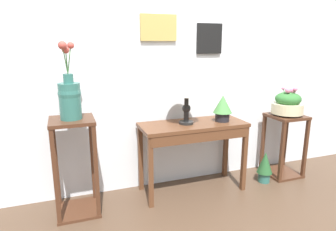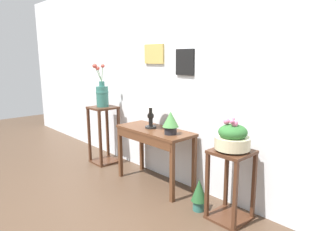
{
  "view_description": "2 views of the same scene",
  "coord_description": "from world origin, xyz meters",
  "px_view_note": "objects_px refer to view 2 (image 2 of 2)",
  "views": [
    {
      "loc": [
        -1.32,
        -1.4,
        1.51
      ],
      "look_at": [
        -0.35,
        1.31,
        0.81
      ],
      "focal_mm": 31.32,
      "sensor_mm": 36.0,
      "label": 1
    },
    {
      "loc": [
        2.58,
        -1.15,
        1.62
      ],
      "look_at": [
        0.03,
        1.3,
        0.92
      ],
      "focal_mm": 31.2,
      "sensor_mm": 36.0,
      "label": 2
    }
  ],
  "objects_px": {
    "flower_vase_tall_left": "(102,93)",
    "planter_bowl_wide_right": "(233,138)",
    "console_table": "(153,138)",
    "pedestal_stand_left": "(104,135)",
    "pedestal_stand_right": "(230,185)",
    "table_lamp": "(150,100)",
    "potted_plant_on_console": "(171,122)",
    "potted_plant_floor": "(199,193)"
  },
  "relations": [
    {
      "from": "console_table",
      "to": "potted_plant_on_console",
      "type": "bearing_deg",
      "value": -0.88
    },
    {
      "from": "table_lamp",
      "to": "potted_plant_on_console",
      "type": "height_order",
      "value": "table_lamp"
    },
    {
      "from": "console_table",
      "to": "planter_bowl_wide_right",
      "type": "distance_m",
      "value": 1.18
    },
    {
      "from": "flower_vase_tall_left",
      "to": "table_lamp",
      "type": "bearing_deg",
      "value": 1.95
    },
    {
      "from": "pedestal_stand_left",
      "to": "flower_vase_tall_left",
      "type": "distance_m",
      "value": 0.65
    },
    {
      "from": "console_table",
      "to": "pedestal_stand_left",
      "type": "bearing_deg",
      "value": -179.46
    },
    {
      "from": "console_table",
      "to": "pedestal_stand_left",
      "type": "xyz_separation_m",
      "value": [
        -1.16,
        -0.01,
        -0.18
      ]
    },
    {
      "from": "potted_plant_floor",
      "to": "console_table",
      "type": "bearing_deg",
      "value": 174.16
    },
    {
      "from": "table_lamp",
      "to": "pedestal_stand_left",
      "type": "bearing_deg",
      "value": -178.16
    },
    {
      "from": "table_lamp",
      "to": "potted_plant_floor",
      "type": "distance_m",
      "value": 1.29
    },
    {
      "from": "pedestal_stand_right",
      "to": "planter_bowl_wide_right",
      "type": "distance_m",
      "value": 0.49
    },
    {
      "from": "console_table",
      "to": "planter_bowl_wide_right",
      "type": "xyz_separation_m",
      "value": [
        1.16,
        0.01,
        0.23
      ]
    },
    {
      "from": "pedestal_stand_right",
      "to": "planter_bowl_wide_right",
      "type": "height_order",
      "value": "planter_bowl_wide_right"
    },
    {
      "from": "console_table",
      "to": "planter_bowl_wide_right",
      "type": "height_order",
      "value": "planter_bowl_wide_right"
    },
    {
      "from": "flower_vase_tall_left",
      "to": "planter_bowl_wide_right",
      "type": "height_order",
      "value": "flower_vase_tall_left"
    },
    {
      "from": "pedestal_stand_left",
      "to": "flower_vase_tall_left",
      "type": "xyz_separation_m",
      "value": [
        -0.0,
        -0.0,
        0.65
      ]
    },
    {
      "from": "table_lamp",
      "to": "pedestal_stand_right",
      "type": "bearing_deg",
      "value": -0.51
    },
    {
      "from": "pedestal_stand_left",
      "to": "planter_bowl_wide_right",
      "type": "distance_m",
      "value": 2.36
    },
    {
      "from": "flower_vase_tall_left",
      "to": "planter_bowl_wide_right",
      "type": "bearing_deg",
      "value": 0.62
    },
    {
      "from": "table_lamp",
      "to": "potted_plant_floor",
      "type": "height_order",
      "value": "table_lamp"
    },
    {
      "from": "pedestal_stand_left",
      "to": "table_lamp",
      "type": "bearing_deg",
      "value": 1.84
    },
    {
      "from": "potted_plant_floor",
      "to": "table_lamp",
      "type": "bearing_deg",
      "value": 173.16
    },
    {
      "from": "pedestal_stand_right",
      "to": "potted_plant_floor",
      "type": "distance_m",
      "value": 0.38
    },
    {
      "from": "pedestal_stand_left",
      "to": "pedestal_stand_right",
      "type": "xyz_separation_m",
      "value": [
        2.32,
        0.02,
        -0.08
      ]
    },
    {
      "from": "pedestal_stand_right",
      "to": "console_table",
      "type": "bearing_deg",
      "value": -179.36
    },
    {
      "from": "console_table",
      "to": "flower_vase_tall_left",
      "type": "distance_m",
      "value": 1.25
    },
    {
      "from": "pedestal_stand_right",
      "to": "potted_plant_floor",
      "type": "height_order",
      "value": "pedestal_stand_right"
    },
    {
      "from": "console_table",
      "to": "pedestal_stand_left",
      "type": "relative_size",
      "value": 1.21
    },
    {
      "from": "potted_plant_floor",
      "to": "planter_bowl_wide_right",
      "type": "bearing_deg",
      "value": 16.91
    },
    {
      "from": "console_table",
      "to": "potted_plant_on_console",
      "type": "relative_size",
      "value": 3.98
    },
    {
      "from": "console_table",
      "to": "flower_vase_tall_left",
      "type": "bearing_deg",
      "value": -179.35
    },
    {
      "from": "potted_plant_floor",
      "to": "pedestal_stand_right",
      "type": "bearing_deg",
      "value": 17.03
    },
    {
      "from": "console_table",
      "to": "table_lamp",
      "type": "height_order",
      "value": "table_lamp"
    },
    {
      "from": "pedestal_stand_left",
      "to": "planter_bowl_wide_right",
      "type": "relative_size",
      "value": 2.55
    },
    {
      "from": "planter_bowl_wide_right",
      "to": "potted_plant_floor",
      "type": "bearing_deg",
      "value": -163.09
    },
    {
      "from": "table_lamp",
      "to": "potted_plant_on_console",
      "type": "relative_size",
      "value": 1.78
    },
    {
      "from": "flower_vase_tall_left",
      "to": "potted_plant_on_console",
      "type": "bearing_deg",
      "value": 0.32
    },
    {
      "from": "potted_plant_on_console",
      "to": "pedestal_stand_left",
      "type": "distance_m",
      "value": 1.54
    },
    {
      "from": "pedestal_stand_right",
      "to": "planter_bowl_wide_right",
      "type": "relative_size",
      "value": 2.1
    },
    {
      "from": "potted_plant_on_console",
      "to": "pedestal_stand_right",
      "type": "xyz_separation_m",
      "value": [
        0.84,
        0.02,
        -0.52
      ]
    },
    {
      "from": "flower_vase_tall_left",
      "to": "pedestal_stand_right",
      "type": "xyz_separation_m",
      "value": [
        2.32,
        0.03,
        -0.73
      ]
    },
    {
      "from": "console_table",
      "to": "potted_plant_floor",
      "type": "height_order",
      "value": "console_table"
    }
  ]
}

